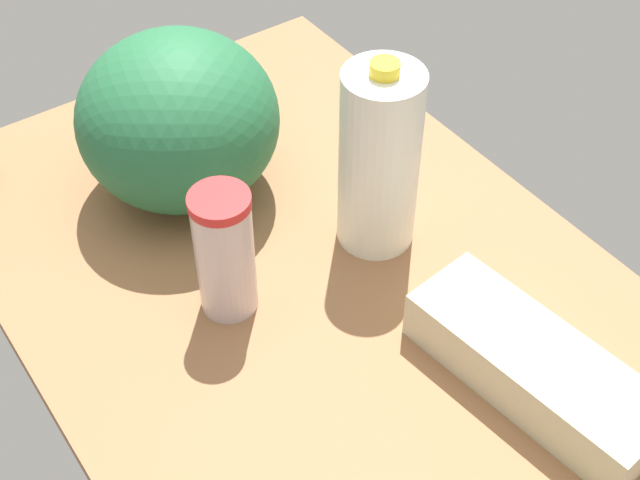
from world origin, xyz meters
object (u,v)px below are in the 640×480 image
at_px(watermelon, 178,120).
at_px(egg_carton, 534,368).
at_px(tumbler_cup, 225,253).
at_px(milk_jug, 379,160).

bearing_deg(watermelon, egg_carton, 16.26).
xyz_separation_m(egg_carton, watermelon, (-0.57, -0.17, 0.09)).
height_order(tumbler_cup, milk_jug, milk_jug).
distance_m(tumbler_cup, watermelon, 0.25).
relative_size(egg_carton, watermelon, 1.12).
distance_m(tumbler_cup, milk_jug, 0.25).
relative_size(milk_jug, watermelon, 1.01).
xyz_separation_m(egg_carton, tumbler_cup, (-0.33, -0.24, 0.06)).
xyz_separation_m(tumbler_cup, milk_jug, (0.01, 0.24, 0.04)).
bearing_deg(milk_jug, watermelon, -145.10).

